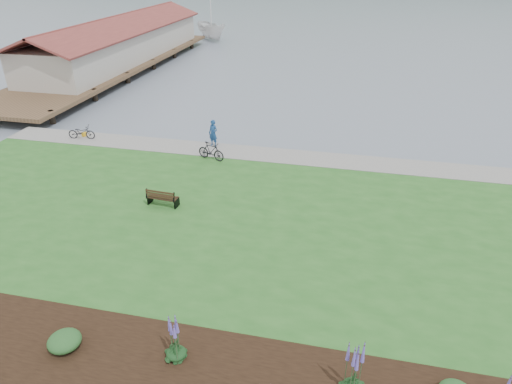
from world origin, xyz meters
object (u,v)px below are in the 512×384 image
at_px(bicycle_a, 81,132).
at_px(sailboat, 212,40).
at_px(park_bench, 162,197).
at_px(person, 213,131).

bearing_deg(bicycle_a, sailboat, -3.45).
height_order(park_bench, bicycle_a, bicycle_a).
bearing_deg(bicycle_a, person, -94.33).
bearing_deg(person, bicycle_a, -156.18).
bearing_deg(sailboat, park_bench, -119.67).
bearing_deg(person, park_bench, -71.57).
distance_m(person, sailboat, 41.00).
distance_m(park_bench, person, 7.84).
bearing_deg(sailboat, person, -116.71).
bearing_deg(sailboat, bicycle_a, -129.10).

